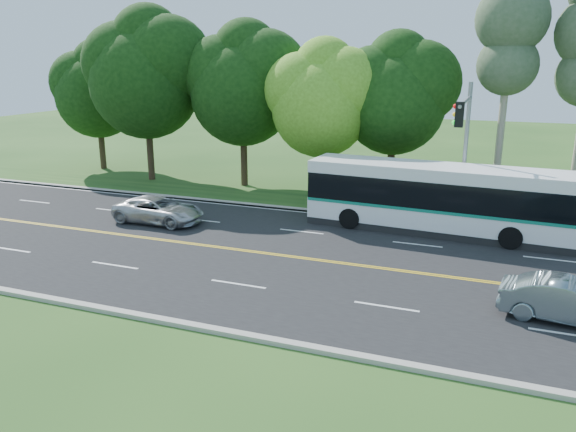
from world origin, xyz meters
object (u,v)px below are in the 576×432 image
(sedan, at_px, (569,301))
(traffic_signal, at_px, (464,137))
(transit_bus, at_px, (437,199))
(suv, at_px, (159,210))

(sedan, bearing_deg, traffic_signal, 33.56)
(transit_bus, distance_m, sedan, 9.78)
(transit_bus, distance_m, suv, 13.72)
(traffic_signal, xyz_separation_m, suv, (-14.27, -2.98, -4.01))
(suv, bearing_deg, traffic_signal, -77.67)
(traffic_signal, xyz_separation_m, sedan, (4.04, -7.96, -3.97))
(traffic_signal, bearing_deg, sedan, -63.08)
(transit_bus, bearing_deg, sedan, -55.05)
(transit_bus, relative_size, suv, 2.67)
(traffic_signal, relative_size, transit_bus, 0.56)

